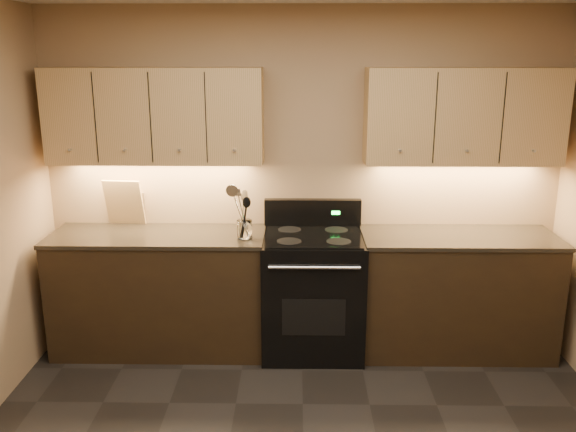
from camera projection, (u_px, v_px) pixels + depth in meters
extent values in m
cube|color=#9D845C|center=(303.00, 178.00, 4.77)|extent=(4.00, 0.04, 2.60)
cube|color=black|center=(161.00, 293.00, 4.72)|extent=(1.60, 0.60, 0.90)
cube|color=#312A1F|center=(157.00, 236.00, 4.60)|extent=(1.62, 0.62, 0.03)
cube|color=black|center=(455.00, 295.00, 4.69)|extent=(1.44, 0.60, 0.90)
cube|color=#312A1F|center=(460.00, 237.00, 4.57)|extent=(1.46, 0.62, 0.03)
cube|color=black|center=(313.00, 294.00, 4.68)|extent=(0.76, 0.65, 0.92)
cube|color=black|center=(313.00, 236.00, 4.56)|extent=(0.70, 0.60, 0.01)
cube|color=black|center=(313.00, 213.00, 4.80)|extent=(0.76, 0.07, 0.22)
cube|color=#19FF33|center=(336.00, 213.00, 4.76)|extent=(0.06, 0.00, 0.03)
cylinder|color=silver|center=(314.00, 268.00, 4.26)|extent=(0.65, 0.02, 0.02)
cube|color=black|center=(314.00, 318.00, 4.37)|extent=(0.46, 0.00, 0.28)
cylinder|color=black|center=(289.00, 241.00, 4.41)|extent=(0.18, 0.18, 0.00)
cylinder|color=black|center=(339.00, 242.00, 4.41)|extent=(0.18, 0.18, 0.00)
cylinder|color=black|center=(290.00, 230.00, 4.70)|extent=(0.18, 0.18, 0.00)
cylinder|color=black|center=(336.00, 230.00, 4.70)|extent=(0.18, 0.18, 0.00)
cube|color=tan|center=(155.00, 116.00, 4.51)|extent=(1.60, 0.30, 0.70)
cube|color=tan|center=(464.00, 116.00, 4.48)|extent=(1.44, 0.30, 0.70)
cube|color=#B2B5BA|center=(139.00, 200.00, 4.83)|extent=(0.08, 0.01, 0.12)
cylinder|color=white|center=(244.00, 229.00, 4.48)|extent=(0.14, 0.14, 0.14)
cylinder|color=white|center=(245.00, 237.00, 4.49)|extent=(0.11, 0.11, 0.02)
cube|color=#DBB276|center=(124.00, 202.00, 4.79)|extent=(0.31, 0.14, 0.37)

